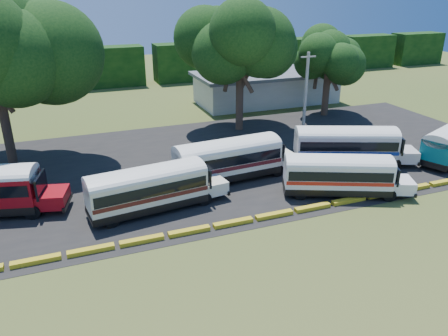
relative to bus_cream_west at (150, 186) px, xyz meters
name	(u,v)px	position (x,y,z in m)	size (l,w,h in m)	color
ground	(217,237)	(3.05, -4.91, -1.84)	(160.00, 160.00, 0.00)	#344F1A
asphalt_strip	(180,166)	(4.05, 7.09, -1.83)	(64.00, 24.00, 0.02)	black
curb	(212,227)	(3.05, -3.91, -1.69)	(53.70, 0.45, 0.30)	yellow
terminal_building	(266,87)	(21.05, 25.09, 0.20)	(19.00, 9.00, 4.00)	beige
treeline_backdrop	(111,67)	(3.05, 43.09, 1.16)	(130.00, 4.00, 6.00)	black
bus_cream_west	(150,186)	(0.00, 0.00, 0.00)	(10.11, 3.63, 3.25)	black
bus_cream_east	(230,157)	(7.05, 2.95, 0.10)	(10.58, 3.38, 3.42)	black
bus_white_red	(340,173)	(13.62, -2.49, -0.08)	(9.62, 5.89, 3.12)	black
bus_white_blue	(348,144)	(17.71, 2.29, 0.11)	(10.66, 6.24, 3.44)	black
tree_center	(240,38)	(12.96, 15.13, 7.76)	(9.43, 9.43, 13.12)	#3E2E1F
tree_east	(330,53)	(24.87, 16.80, 5.55)	(6.84, 6.84, 9.98)	#3E2E1F
utility_pole	(305,97)	(17.51, 9.39, 2.66)	(1.60, 0.30, 8.76)	gray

